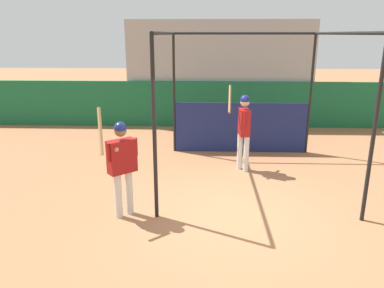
# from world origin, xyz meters

# --- Properties ---
(ground_plane) EXTENTS (60.00, 60.00, 0.00)m
(ground_plane) POSITION_xyz_m (0.00, 0.00, 0.00)
(ground_plane) COLOR #9E6642
(outfield_wall) EXTENTS (24.00, 0.12, 1.60)m
(outfield_wall) POSITION_xyz_m (0.00, 6.82, 0.80)
(outfield_wall) COLOR #196038
(outfield_wall) RESTS_ON ground
(bleacher_section) EXTENTS (6.50, 4.00, 3.68)m
(bleacher_section) POSITION_xyz_m (0.00, 8.88, 1.84)
(bleacher_section) COLOR #9E9E99
(bleacher_section) RESTS_ON ground
(batting_cage) EXTENTS (3.73, 4.04, 3.22)m
(batting_cage) POSITION_xyz_m (0.49, 3.14, 1.36)
(batting_cage) COLOR black
(batting_cage) RESTS_ON ground
(player_batter) EXTENTS (0.53, 0.85, 1.99)m
(player_batter) POSITION_xyz_m (0.42, 2.41, 1.11)
(player_batter) COLOR silver
(player_batter) RESTS_ON ground
(player_waiting) EXTENTS (0.65, 0.75, 2.01)m
(player_waiting) POSITION_xyz_m (-1.93, -0.07, 1.06)
(player_waiting) COLOR silver
(player_waiting) RESTS_ON ground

